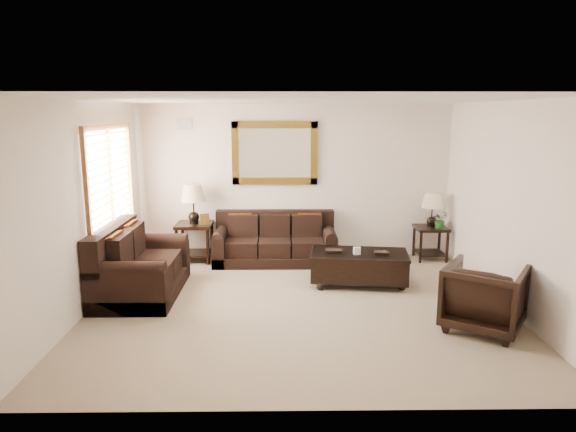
{
  "coord_description": "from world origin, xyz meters",
  "views": [
    {
      "loc": [
        -0.23,
        -6.53,
        2.54
      ],
      "look_at": [
        -0.13,
        0.6,
        1.1
      ],
      "focal_mm": 32.0,
      "sensor_mm": 36.0,
      "label": 1
    }
  ],
  "objects_px": {
    "sofa": "(275,244)",
    "armchair": "(485,294)",
    "end_table_right": "(432,216)",
    "coffee_table": "(359,264)",
    "end_table_left": "(194,211)",
    "loveseat": "(137,269)"
  },
  "relations": [
    {
      "from": "end_table_right",
      "to": "loveseat",
      "type": "bearing_deg",
      "value": -159.86
    },
    {
      "from": "end_table_left",
      "to": "coffee_table",
      "type": "relative_size",
      "value": 0.88
    },
    {
      "from": "coffee_table",
      "to": "end_table_left",
      "type": "bearing_deg",
      "value": 161.77
    },
    {
      "from": "loveseat",
      "to": "end_table_left",
      "type": "distance_m",
      "value": 1.83
    },
    {
      "from": "loveseat",
      "to": "coffee_table",
      "type": "distance_m",
      "value": 3.24
    },
    {
      "from": "sofa",
      "to": "end_table_left",
      "type": "relative_size",
      "value": 1.55
    },
    {
      "from": "loveseat",
      "to": "end_table_right",
      "type": "distance_m",
      "value": 4.99
    },
    {
      "from": "sofa",
      "to": "armchair",
      "type": "xyz_separation_m",
      "value": [
        2.51,
        -2.89,
        0.13
      ]
    },
    {
      "from": "coffee_table",
      "to": "loveseat",
      "type": "bearing_deg",
      "value": -165.65
    },
    {
      "from": "end_table_left",
      "to": "coffee_table",
      "type": "bearing_deg",
      "value": -25.55
    },
    {
      "from": "armchair",
      "to": "loveseat",
      "type": "bearing_deg",
      "value": 17.79
    },
    {
      "from": "coffee_table",
      "to": "armchair",
      "type": "bearing_deg",
      "value": -46.4
    },
    {
      "from": "armchair",
      "to": "coffee_table",
      "type": "bearing_deg",
      "value": -19.83
    },
    {
      "from": "loveseat",
      "to": "end_table_left",
      "type": "height_order",
      "value": "end_table_left"
    },
    {
      "from": "sofa",
      "to": "armchair",
      "type": "relative_size",
      "value": 2.37
    },
    {
      "from": "sofa",
      "to": "armchair",
      "type": "height_order",
      "value": "armchair"
    },
    {
      "from": "end_table_right",
      "to": "armchair",
      "type": "relative_size",
      "value": 1.35
    },
    {
      "from": "end_table_left",
      "to": "armchair",
      "type": "bearing_deg",
      "value": -37.13
    },
    {
      "from": "end_table_right",
      "to": "coffee_table",
      "type": "xyz_separation_m",
      "value": [
        -1.46,
        -1.32,
        -0.47
      ]
    },
    {
      "from": "sofa",
      "to": "loveseat",
      "type": "xyz_separation_m",
      "value": [
        -1.94,
        -1.61,
        0.06
      ]
    },
    {
      "from": "loveseat",
      "to": "sofa",
      "type": "bearing_deg",
      "value": -50.24
    },
    {
      "from": "end_table_left",
      "to": "armchair",
      "type": "xyz_separation_m",
      "value": [
        3.91,
        -2.96,
        -0.44
      ]
    }
  ]
}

